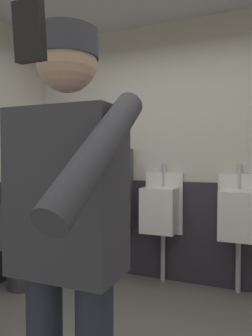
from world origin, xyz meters
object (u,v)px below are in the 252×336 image
at_px(urinal_right, 238,214).
at_px(trash_bin, 23,259).
at_px(person, 67,229).
at_px(urinal_middle, 161,209).
at_px(urinal_left, 96,205).
at_px(cell_phone, 29,32).

height_order(urinal_right, trash_bin, urinal_right).
xyz_separation_m(person, trash_bin, (-1.50, 1.50, -0.75)).
height_order(urinal_middle, person, person).
bearing_deg(urinal_left, urinal_middle, 0.00).
distance_m(urinal_left, urinal_middle, 0.75).
relative_size(urinal_right, trash_bin, 2.14).
xyz_separation_m(urinal_right, person, (-0.50, -2.11, 0.27)).
distance_m(urinal_right, person, 2.19).
bearing_deg(trash_bin, person, -44.92).
relative_size(person, trash_bin, 3.06).
xyz_separation_m(cell_phone, trash_bin, (-1.76, 2.00, -1.26)).
xyz_separation_m(urinal_middle, trash_bin, (-1.25, -0.61, -0.49)).
relative_size(urinal_left, urinal_middle, 1.00).
distance_m(urinal_middle, cell_phone, 2.77).
distance_m(urinal_left, urinal_right, 1.50).
distance_m(urinal_middle, urinal_right, 0.75).
bearing_deg(urinal_left, urinal_right, 0.00).
height_order(urinal_left, person, person).
bearing_deg(trash_bin, urinal_right, 17.01).
relative_size(urinal_left, cell_phone, 11.27).
height_order(urinal_left, urinal_middle, same).
bearing_deg(urinal_middle, urinal_left, 180.00).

